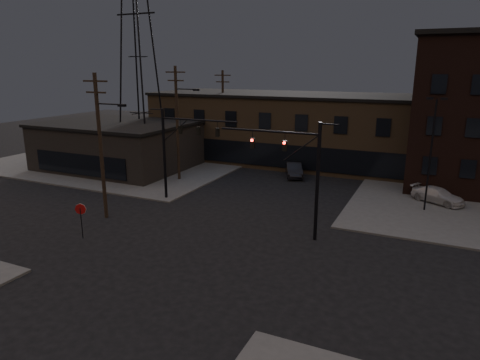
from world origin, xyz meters
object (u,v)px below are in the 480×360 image
parked_car_lot_b (438,195)px  parked_car_lot_a (457,183)px  traffic_signal_near (301,168)px  car_crossing (294,170)px  traffic_signal_far (176,144)px  stop_sign (81,213)px

parked_car_lot_b → parked_car_lot_a: bearing=11.0°
traffic_signal_near → parked_car_lot_b: bearing=54.6°
car_crossing → traffic_signal_far: bearing=-140.6°
traffic_signal_near → car_crossing: size_ratio=1.77×
traffic_signal_near → traffic_signal_far: bearing=163.8°
traffic_signal_near → parked_car_lot_a: (10.17, 16.80, -4.09)m
parked_car_lot_a → parked_car_lot_b: 5.05m
traffic_signal_far → parked_car_lot_b: bearing=22.4°
car_crossing → parked_car_lot_b: bearing=-38.9°
traffic_signal_near → traffic_signal_far: 12.57m
traffic_signal_far → car_crossing: 14.74m
traffic_signal_far → stop_sign: (-1.28, -9.99, -3.17)m
traffic_signal_near → car_crossing: 17.46m
traffic_signal_near → parked_car_lot_b: traffic_signal_near is taller
stop_sign → parked_car_lot_a: stop_sign is taller
traffic_signal_far → parked_car_lot_b: size_ratio=1.81×
parked_car_lot_a → traffic_signal_far: bearing=120.5°
traffic_signal_near → traffic_signal_far: same height
traffic_signal_near → stop_sign: size_ratio=3.23×
parked_car_lot_a → car_crossing: size_ratio=0.89×
traffic_signal_near → parked_car_lot_b: 15.32m
parked_car_lot_a → parked_car_lot_b: parked_car_lot_a is taller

